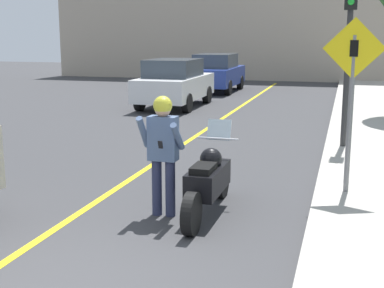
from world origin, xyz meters
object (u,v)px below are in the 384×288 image
(crossing_sign, at_px, (352,89))
(parked_car_white, at_px, (175,83))
(motorcycle, at_px, (208,181))
(person_biker, at_px, (163,144))
(traffic_light, at_px, (350,27))
(parked_car_blue, at_px, (216,72))

(crossing_sign, height_order, parked_car_white, crossing_sign)
(motorcycle, bearing_deg, parked_car_white, 110.35)
(motorcycle, bearing_deg, person_biker, -157.95)
(person_biker, bearing_deg, parked_car_white, 107.20)
(traffic_light, distance_m, parked_car_white, 8.56)
(motorcycle, distance_m, person_biker, 0.84)
(motorcycle, distance_m, crossing_sign, 2.57)
(motorcycle, bearing_deg, traffic_light, 69.46)
(crossing_sign, height_order, traffic_light, traffic_light)
(traffic_light, bearing_deg, parked_car_blue, 116.09)
(person_biker, relative_size, parked_car_blue, 0.41)
(crossing_sign, bearing_deg, traffic_light, 91.40)
(person_biker, height_order, parked_car_white, person_biker)
(person_biker, height_order, crossing_sign, crossing_sign)
(traffic_light, bearing_deg, crossing_sign, -88.60)
(person_biker, xyz_separation_m, parked_car_blue, (-3.23, 16.49, -0.18))
(parked_car_blue, bearing_deg, traffic_light, -63.91)
(motorcycle, relative_size, parked_car_white, 0.54)
(crossing_sign, bearing_deg, motorcycle, -146.39)
(motorcycle, xyz_separation_m, parked_car_white, (-4.01, 10.81, 0.37))
(traffic_light, bearing_deg, parked_car_white, 133.95)
(crossing_sign, height_order, parked_car_blue, crossing_sign)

